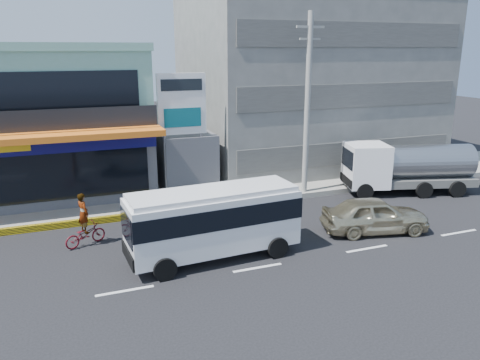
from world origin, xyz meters
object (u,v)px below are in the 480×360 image
Objects in this scene: satellite_dish at (184,130)px; tanker_truck at (405,167)px; billboard at (182,111)px; minibus at (213,218)px; shop_building at (34,123)px; sedan at (375,215)px; motorcycle_rider at (85,228)px; concrete_building at (306,65)px; utility_pole_near at (307,105)px.

tanker_truck is (11.69, -5.04, -2.01)m from satellite_dish.
billboard is 8.38m from minibus.
tanker_truck is at bearing -22.06° from shop_building.
minibus reaches higher than sedan.
motorcycle_rider is (1.98, -9.33, -3.23)m from shop_building.
billboard is 2.97× the size of motorcycle_rider.
concrete_building reaches higher than billboard.
billboard is 1.44× the size of sedan.
shop_building reaches higher than billboard.
utility_pole_near is 2.09× the size of sedan.
utility_pole_near is 9.98m from minibus.
tanker_truck is (1.69, -9.04, -5.43)m from concrete_building.
satellite_dish is 0.15× the size of utility_pole_near.
billboard reaches higher than minibus.
utility_pole_near is at bearing 13.03° from motorcycle_rider.
minibus is 5.76m from motorcycle_rider.
minibus is 2.98× the size of motorcycle_rider.
sedan is (6.43, -9.50, -2.76)m from satellite_dish.
utility_pole_near is 4.30× the size of motorcycle_rider.
tanker_truck is (12.96, 4.46, -0.13)m from minibus.
concrete_building is at bearing 21.80° from satellite_dish.
concrete_building is at bearing 100.61° from tanker_truck.
motorcycle_rider is (-12.45, 3.12, -0.05)m from sedan.
billboard reaches higher than motorcycle_rider.
minibus is at bearing -129.85° from concrete_building.
tanker_truck is at bearing 19.01° from minibus.
utility_pole_near reaches higher than shop_building.
utility_pole_near is 1.44× the size of minibus.
satellite_dish is 0.19× the size of tanker_truck.
satellite_dish is 9.21m from motorcycle_rider.
utility_pole_near reaches higher than tanker_truck.
billboard is at bearing 39.69° from motorcycle_rider.
concrete_building is 12.17m from billboard.
concrete_building reaches higher than shop_building.
shop_building is at bearing 62.26° from sedan.
tanker_truck reaches higher than motorcycle_rider.
minibus is (-1.27, -9.50, -1.88)m from satellite_dish.
utility_pole_near is 7.33m from sedan.
billboard is 0.69× the size of utility_pole_near.
utility_pole_near reaches higher than satellite_dish.
concrete_building is at bearing -1.77° from sedan.
concrete_building is at bearing 32.95° from motorcycle_rider.
concrete_building is 18.37m from minibus.
utility_pole_near is (6.50, -1.80, 0.22)m from billboard.
satellite_dish is 7.17m from utility_pole_near.
motorcycle_rider is at bearing 88.98° from sedan.
concrete_building is 8.79m from utility_pole_near.
concrete_building reaches higher than tanker_truck.
concrete_building is at bearing 28.92° from billboard.
tanker_truck is 3.32× the size of motorcycle_rider.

